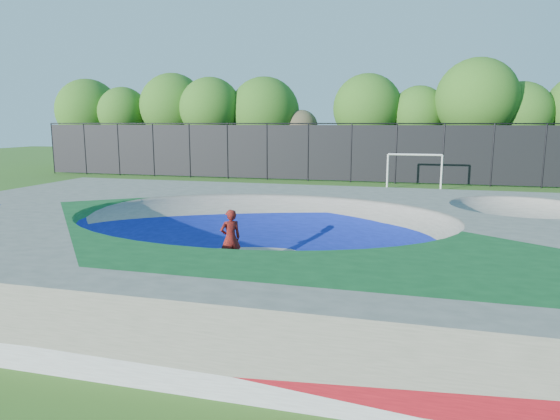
{
  "coord_description": "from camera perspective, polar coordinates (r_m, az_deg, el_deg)",
  "views": [
    {
      "loc": [
        4.12,
        -13.32,
        4.07
      ],
      "look_at": [
        -0.24,
        3.0,
        1.1
      ],
      "focal_mm": 32.0,
      "sensor_mm": 36.0,
      "label": 1
    }
  ],
  "objects": [
    {
      "name": "ground",
      "position": [
        14.52,
        -2.15,
        -6.31
      ],
      "size": [
        120.0,
        120.0,
        0.0
      ],
      "primitive_type": "plane",
      "color": "#34611B",
      "rests_on": "ground"
    },
    {
      "name": "skate_deck",
      "position": [
        14.33,
        -2.17,
        -3.43
      ],
      "size": [
        22.0,
        14.0,
        1.5
      ],
      "primitive_type": "cube",
      "color": "gray",
      "rests_on": "ground"
    },
    {
      "name": "skater",
      "position": [
        14.23,
        -5.68,
        -3.23
      ],
      "size": [
        0.72,
        0.69,
        1.66
      ],
      "primitive_type": "imported",
      "rotation": [
        0.0,
        0.0,
        3.84
      ],
      "color": "red",
      "rests_on": "ground"
    },
    {
      "name": "skateboard",
      "position": [
        14.44,
        -5.62,
        -6.35
      ],
      "size": [
        0.71,
        0.71,
        0.05
      ],
      "primitive_type": "cube",
      "rotation": [
        0.0,
        0.0,
        0.79
      ],
      "color": "black",
      "rests_on": "ground"
    },
    {
      "name": "soccer_goal",
      "position": [
        31.69,
        15.12,
        5.02
      ],
      "size": [
        3.32,
        0.12,
        2.19
      ],
      "color": "silver",
      "rests_on": "ground"
    },
    {
      "name": "fence",
      "position": [
        34.62,
        8.14,
        6.61
      ],
      "size": [
        48.09,
        0.09,
        4.04
      ],
      "color": "black",
      "rests_on": "ground"
    },
    {
      "name": "treeline",
      "position": [
        39.53,
        9.55,
        11.33
      ],
      "size": [
        54.03,
        7.79,
        8.54
      ],
      "color": "#463623",
      "rests_on": "ground"
    }
  ]
}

